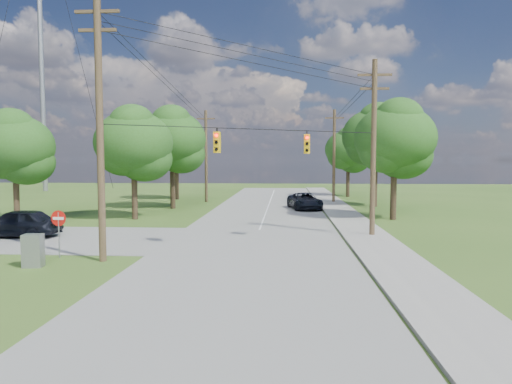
# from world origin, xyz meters

# --- Properties ---
(ground) EXTENTS (140.00, 140.00, 0.00)m
(ground) POSITION_xyz_m (0.00, 0.00, 0.00)
(ground) COLOR #37591D
(ground) RESTS_ON ground
(main_road) EXTENTS (10.00, 100.00, 0.03)m
(main_road) POSITION_xyz_m (2.00, 5.00, 0.01)
(main_road) COLOR gray
(main_road) RESTS_ON ground
(sidewalk_east) EXTENTS (2.60, 100.00, 0.12)m
(sidewalk_east) POSITION_xyz_m (8.70, 5.00, 0.06)
(sidewalk_east) COLOR #98968E
(sidewalk_east) RESTS_ON ground
(pole_sw) EXTENTS (2.00, 0.32, 12.00)m
(pole_sw) POSITION_xyz_m (-4.60, 0.40, 6.23)
(pole_sw) COLOR brown
(pole_sw) RESTS_ON ground
(pole_ne) EXTENTS (2.00, 0.32, 10.50)m
(pole_ne) POSITION_xyz_m (8.90, 8.00, 5.47)
(pole_ne) COLOR brown
(pole_ne) RESTS_ON ground
(pole_north_e) EXTENTS (2.00, 0.32, 10.00)m
(pole_north_e) POSITION_xyz_m (8.90, 30.00, 5.13)
(pole_north_e) COLOR brown
(pole_north_e) RESTS_ON ground
(pole_north_w) EXTENTS (2.00, 0.32, 10.00)m
(pole_north_w) POSITION_xyz_m (-5.00, 30.00, 5.13)
(pole_north_w) COLOR brown
(pole_north_w) RESTS_ON ground
(power_lines) EXTENTS (13.93, 29.62, 4.93)m
(power_lines) POSITION_xyz_m (1.50, 11.54, 9.15)
(power_lines) COLOR black
(power_lines) RESTS_ON ground
(traffic_signals) EXTENTS (4.91, 3.27, 1.05)m
(traffic_signals) POSITION_xyz_m (2.55, 4.43, 5.50)
(traffic_signals) COLOR #E9B30D
(traffic_signals) RESTS_ON ground
(radio_mast) EXTENTS (0.70, 0.70, 45.00)m
(radio_mast) POSITION_xyz_m (-32.00, 46.00, 22.50)
(radio_mast) COLOR gray
(radio_mast) RESTS_ON ground
(tree_w_near) EXTENTS (6.00, 6.00, 8.40)m
(tree_w_near) POSITION_xyz_m (-8.00, 15.00, 5.92)
(tree_w_near) COLOR #463623
(tree_w_near) RESTS_ON ground
(tree_w_mid) EXTENTS (6.40, 6.40, 9.22)m
(tree_w_mid) POSITION_xyz_m (-7.00, 23.00, 6.58)
(tree_w_mid) COLOR #463623
(tree_w_mid) RESTS_ON ground
(tree_w_far) EXTENTS (6.00, 6.00, 8.73)m
(tree_w_far) POSITION_xyz_m (-9.00, 33.00, 6.25)
(tree_w_far) COLOR #463623
(tree_w_far) RESTS_ON ground
(tree_e_near) EXTENTS (6.20, 6.20, 8.81)m
(tree_e_near) POSITION_xyz_m (12.00, 16.00, 6.25)
(tree_e_near) COLOR #463623
(tree_e_near) RESTS_ON ground
(tree_e_mid) EXTENTS (6.60, 6.60, 9.64)m
(tree_e_mid) POSITION_xyz_m (12.50, 26.00, 6.91)
(tree_e_mid) COLOR #463623
(tree_e_mid) RESTS_ON ground
(tree_e_far) EXTENTS (5.80, 5.80, 8.32)m
(tree_e_far) POSITION_xyz_m (11.50, 38.00, 5.92)
(tree_e_far) COLOR #463623
(tree_e_far) RESTS_ON ground
(tree_cross_n) EXTENTS (5.60, 5.60, 7.91)m
(tree_cross_n) POSITION_xyz_m (-16.00, 12.50, 5.59)
(tree_cross_n) COLOR #463623
(tree_cross_n) RESTS_ON ground
(car_cross_dark) EXTENTS (5.03, 2.17, 1.69)m
(car_cross_dark) POSITION_xyz_m (-12.19, 6.25, 0.88)
(car_cross_dark) COLOR black
(car_cross_dark) RESTS_ON cross_road
(car_main_north) EXTENTS (3.46, 5.82, 1.52)m
(car_main_north) POSITION_xyz_m (5.50, 22.96, 0.79)
(car_main_north) COLOR black
(car_main_north) RESTS_ON main_road
(control_cabinet) EXTENTS (0.86, 0.67, 1.42)m
(control_cabinet) POSITION_xyz_m (-7.13, -0.91, 0.71)
(control_cabinet) COLOR gray
(control_cabinet) RESTS_ON ground
(do_not_enter_sign) EXTENTS (0.75, 0.12, 2.24)m
(do_not_enter_sign) POSITION_xyz_m (-6.94, 1.00, 1.64)
(do_not_enter_sign) COLOR gray
(do_not_enter_sign) RESTS_ON ground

